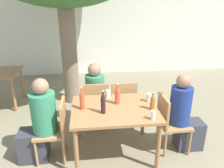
{
  "coord_description": "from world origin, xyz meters",
  "views": [
    {
      "loc": [
        -0.35,
        -2.76,
        2.24
      ],
      "look_at": [
        0.0,
        0.3,
        1.02
      ],
      "focal_mm": 35.0,
      "sensor_mm": 36.0,
      "label": 1
    }
  ],
  "objects_px": {
    "patio_chair_3": "(123,101)",
    "person_seated_0": "(39,125)",
    "person_seated_1": "(184,117)",
    "drinking_glass_1": "(108,94)",
    "patio_chair_0": "(56,127)",
    "wine_bottle_2": "(103,104)",
    "soda_bottle_3": "(82,101)",
    "drinking_glass_2": "(153,115)",
    "dining_table_front": "(114,113)",
    "amber_bottle_0": "(152,103)",
    "patio_chair_1": "(169,120)",
    "drinking_glass_0": "(149,98)",
    "patio_chair_2": "(96,103)",
    "person_seated_2": "(95,96)",
    "soda_bottle_1": "(117,96)"
  },
  "relations": [
    {
      "from": "patio_chair_3",
      "to": "person_seated_0",
      "type": "xyz_separation_m",
      "value": [
        -1.31,
        -0.71,
        0.05
      ]
    },
    {
      "from": "person_seated_1",
      "to": "drinking_glass_1",
      "type": "relative_size",
      "value": 10.21
    },
    {
      "from": "patio_chair_0",
      "to": "patio_chair_3",
      "type": "distance_m",
      "value": 1.29
    },
    {
      "from": "wine_bottle_2",
      "to": "patio_chair_0",
      "type": "bearing_deg",
      "value": 169.2
    },
    {
      "from": "soda_bottle_3",
      "to": "drinking_glass_2",
      "type": "relative_size",
      "value": 2.7
    },
    {
      "from": "patio_chair_0",
      "to": "drinking_glass_2",
      "type": "distance_m",
      "value": 1.38
    },
    {
      "from": "dining_table_front",
      "to": "amber_bottle_0",
      "type": "bearing_deg",
      "value": -10.94
    },
    {
      "from": "patio_chair_1",
      "to": "drinking_glass_1",
      "type": "height_order",
      "value": "patio_chair_1"
    },
    {
      "from": "patio_chair_3",
      "to": "drinking_glass_0",
      "type": "bearing_deg",
      "value": 118.02
    },
    {
      "from": "amber_bottle_0",
      "to": "drinking_glass_1",
      "type": "xyz_separation_m",
      "value": [
        -0.58,
        0.48,
        -0.04
      ]
    },
    {
      "from": "patio_chair_1",
      "to": "patio_chair_2",
      "type": "xyz_separation_m",
      "value": [
        -1.08,
        0.71,
        0.0
      ]
    },
    {
      "from": "dining_table_front",
      "to": "person_seated_0",
      "type": "height_order",
      "value": "person_seated_0"
    },
    {
      "from": "patio_chair_0",
      "to": "person_seated_0",
      "type": "xyz_separation_m",
      "value": [
        -0.23,
        -0.0,
        0.05
      ]
    },
    {
      "from": "patio_chair_2",
      "to": "drinking_glass_2",
      "type": "xyz_separation_m",
      "value": [
        0.7,
        -1.08,
        0.32
      ]
    },
    {
      "from": "person_seated_0",
      "to": "amber_bottle_0",
      "type": "distance_m",
      "value": 1.63
    },
    {
      "from": "patio_chair_2",
      "to": "person_seated_2",
      "type": "relative_size",
      "value": 0.76
    },
    {
      "from": "amber_bottle_0",
      "to": "drinking_glass_2",
      "type": "relative_size",
      "value": 2.11
    },
    {
      "from": "patio_chair_0",
      "to": "soda_bottle_1",
      "type": "relative_size",
      "value": 2.86
    },
    {
      "from": "person_seated_2",
      "to": "patio_chair_3",
      "type": "bearing_deg",
      "value": 154.21
    },
    {
      "from": "dining_table_front",
      "to": "person_seated_2",
      "type": "bearing_deg",
      "value": 104.47
    },
    {
      "from": "drinking_glass_0",
      "to": "soda_bottle_1",
      "type": "bearing_deg",
      "value": -177.58
    },
    {
      "from": "patio_chair_0",
      "to": "drinking_glass_2",
      "type": "xyz_separation_m",
      "value": [
        1.29,
        -0.37,
        0.32
      ]
    },
    {
      "from": "drinking_glass_0",
      "to": "drinking_glass_1",
      "type": "height_order",
      "value": "drinking_glass_0"
    },
    {
      "from": "person_seated_0",
      "to": "wine_bottle_2",
      "type": "height_order",
      "value": "person_seated_0"
    },
    {
      "from": "patio_chair_0",
      "to": "drinking_glass_1",
      "type": "xyz_separation_m",
      "value": [
        0.78,
        0.38,
        0.32
      ]
    },
    {
      "from": "dining_table_front",
      "to": "patio_chair_3",
      "type": "relative_size",
      "value": 1.33
    },
    {
      "from": "drinking_glass_0",
      "to": "drinking_glass_1",
      "type": "distance_m",
      "value": 0.64
    },
    {
      "from": "patio_chair_3",
      "to": "person_seated_2",
      "type": "relative_size",
      "value": 0.76
    },
    {
      "from": "wine_bottle_2",
      "to": "drinking_glass_2",
      "type": "relative_size",
      "value": 2.67
    },
    {
      "from": "wine_bottle_2",
      "to": "drinking_glass_2",
      "type": "distance_m",
      "value": 0.67
    },
    {
      "from": "soda_bottle_3",
      "to": "wine_bottle_2",
      "type": "bearing_deg",
      "value": -27.53
    },
    {
      "from": "soda_bottle_1",
      "to": "drinking_glass_2",
      "type": "distance_m",
      "value": 0.64
    },
    {
      "from": "dining_table_front",
      "to": "patio_chair_2",
      "type": "bearing_deg",
      "value": 108.98
    },
    {
      "from": "soda_bottle_3",
      "to": "dining_table_front",
      "type": "bearing_deg",
      "value": -2.49
    },
    {
      "from": "patio_chair_1",
      "to": "amber_bottle_0",
      "type": "distance_m",
      "value": 0.49
    },
    {
      "from": "person_seated_2",
      "to": "person_seated_0",
      "type": "bearing_deg",
      "value": 48.72
    },
    {
      "from": "patio_chair_1",
      "to": "drinking_glass_0",
      "type": "height_order",
      "value": "patio_chair_1"
    },
    {
      "from": "dining_table_front",
      "to": "drinking_glass_1",
      "type": "relative_size",
      "value": 9.99
    },
    {
      "from": "patio_chair_2",
      "to": "soda_bottle_1",
      "type": "distance_m",
      "value": 0.76
    },
    {
      "from": "person_seated_2",
      "to": "soda_bottle_3",
      "type": "relative_size",
      "value": 3.59
    },
    {
      "from": "person_seated_1",
      "to": "drinking_glass_0",
      "type": "height_order",
      "value": "person_seated_1"
    },
    {
      "from": "patio_chair_3",
      "to": "person_seated_2",
      "type": "xyz_separation_m",
      "value": [
        -0.49,
        0.24,
        0.02
      ]
    },
    {
      "from": "person_seated_0",
      "to": "soda_bottle_1",
      "type": "height_order",
      "value": "person_seated_0"
    },
    {
      "from": "person_seated_2",
      "to": "drinking_glass_1",
      "type": "height_order",
      "value": "person_seated_2"
    },
    {
      "from": "drinking_glass_1",
      "to": "soda_bottle_1",
      "type": "bearing_deg",
      "value": -64.91
    },
    {
      "from": "drinking_glass_2",
      "to": "patio_chair_0",
      "type": "bearing_deg",
      "value": 163.89
    },
    {
      "from": "amber_bottle_0",
      "to": "soda_bottle_3",
      "type": "xyz_separation_m",
      "value": [
        -0.98,
        0.12,
        0.03
      ]
    },
    {
      "from": "soda_bottle_1",
      "to": "soda_bottle_3",
      "type": "height_order",
      "value": "soda_bottle_3"
    },
    {
      "from": "dining_table_front",
      "to": "patio_chair_0",
      "type": "bearing_deg",
      "value": 180.0
    },
    {
      "from": "dining_table_front",
      "to": "amber_bottle_0",
      "type": "height_order",
      "value": "amber_bottle_0"
    }
  ]
}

